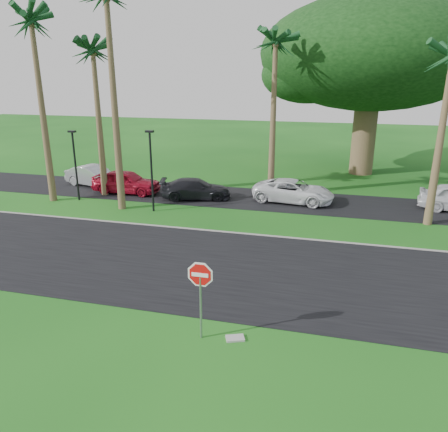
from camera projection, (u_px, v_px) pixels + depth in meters
name	position (u px, v px, depth m)	size (l,w,h in m)	color
ground	(213.00, 290.00, 16.10)	(120.00, 120.00, 0.00)	#134D13
road	(226.00, 268.00, 17.94)	(120.00, 8.00, 0.02)	black
parking_strip	(267.00, 200.00, 27.60)	(120.00, 5.00, 0.02)	black
curb	(246.00, 234.00, 21.66)	(120.00, 0.12, 0.06)	gray
stop_sign_near	(200.00, 285.00, 12.67)	(1.05, 0.07, 2.62)	gray
palm_left_far	(32.00, 26.00, 24.32)	(5.00, 5.00, 11.50)	brown
palm_left_mid	(93.00, 54.00, 26.02)	(5.00, 5.00, 10.00)	brown
palm_left_near	(107.00, 2.00, 22.37)	(5.00, 5.00, 12.50)	brown
palm_center	(276.00, 46.00, 26.12)	(5.00, 5.00, 10.50)	brown
canopy_tree	(372.00, 54.00, 32.12)	(16.50, 16.50, 13.12)	brown
streetlight_left	(75.00, 161.00, 26.80)	(0.45, 0.25, 4.34)	black
streetlight_right	(151.00, 166.00, 24.52)	(0.45, 0.25, 4.64)	black
car_silver	(94.00, 176.00, 30.69)	(1.51, 4.33, 1.43)	#ADB0B4
car_red	(126.00, 182.00, 28.89)	(1.81, 4.49, 1.53)	maroon
car_dark	(196.00, 189.00, 27.60)	(1.79, 4.41, 1.28)	black
car_minivan	(293.00, 191.00, 26.89)	(2.28, 4.94, 1.37)	white
utility_slab	(235.00, 338.00, 13.13)	(0.55, 0.35, 0.06)	#9E9D96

